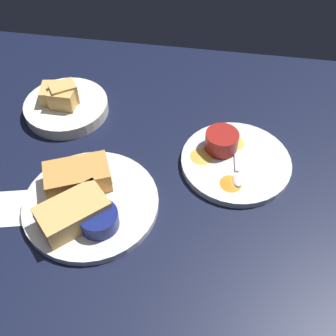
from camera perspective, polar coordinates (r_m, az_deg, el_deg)
ground_plane at (r=88.30cm, az=-5.53°, el=-3.39°), size 110.00×110.00×3.00cm
plate_sandwich_main at (r=84.71cm, az=-10.68°, el=-4.87°), size 27.50×27.50×1.60cm
sandwich_half_near at (r=85.47cm, az=-12.50°, el=-1.19°), size 14.97×12.25×4.80cm
sandwich_half_far at (r=80.00cm, az=-13.09°, el=-6.15°), size 14.62×14.51×4.80cm
ramekin_dark_sauce at (r=78.88cm, az=-9.65°, el=-7.03°), size 7.61×7.61×3.53cm
spoon_by_dark_ramekin at (r=83.21cm, az=-12.08°, el=-5.24°), size 8.94×6.86×0.80cm
plate_chips_companion at (r=91.65cm, az=9.43°, el=0.82°), size 24.26×24.26×1.60cm
ramekin_light_gravy at (r=91.38cm, az=7.50°, el=3.81°), size 7.41×7.41×4.37cm
spoon_by_gravy_ramekin at (r=87.44cm, az=9.65°, el=-1.13°), size 2.48×9.94×0.80cm
plantain_chip_scatter at (r=91.32cm, az=7.44°, el=1.94°), size 13.84×20.72×0.60cm
bread_basket_rear at (r=105.28cm, az=-14.17°, el=8.55°), size 20.55×20.55×8.17cm
paper_napkin_folded at (r=89.83cm, az=-22.29°, el=-5.30°), size 12.85×11.39×0.40cm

